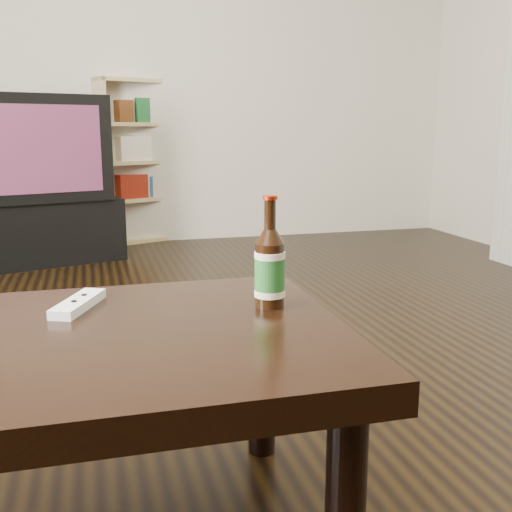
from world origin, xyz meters
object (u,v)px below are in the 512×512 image
object	(u,v)px
bookshelf	(136,158)
remote	(78,304)
tv	(31,148)
tv_stand	(38,231)
coffee_table	(29,370)
beer_bottle	(270,268)

from	to	relation	value
bookshelf	remote	xyz separation A→B (m)	(-0.37, -3.23, -0.15)
tv	remote	distance (m)	2.65
tv_stand	tv	distance (m)	0.51
coffee_table	beer_bottle	xyz separation A→B (m)	(0.48, 0.08, 0.14)
bookshelf	beer_bottle	bearing A→B (deg)	-111.54
beer_bottle	remote	size ratio (longest dim) A/B	1.29
tv_stand	beer_bottle	distance (m)	2.82
tv_stand	beer_bottle	size ratio (longest dim) A/B	4.10
tv	remote	bearing A→B (deg)	-100.70
tv_stand	remote	size ratio (longest dim) A/B	5.28
tv_stand	bookshelf	distance (m)	0.99
tv_stand	bookshelf	xyz separation A→B (m)	(0.66, 0.60, 0.41)
remote	beer_bottle	bearing A→B (deg)	10.08
tv_stand	coffee_table	size ratio (longest dim) A/B	0.82
tv	coffee_table	world-z (taller)	tv
tv	bookshelf	world-z (taller)	bookshelf
coffee_table	beer_bottle	size ratio (longest dim) A/B	5.02
bookshelf	beer_bottle	size ratio (longest dim) A/B	4.88
tv_stand	remote	bearing A→B (deg)	-100.70
tv	remote	world-z (taller)	tv
beer_bottle	bookshelf	bearing A→B (deg)	90.43
tv	coffee_table	bearing A→B (deg)	-102.87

